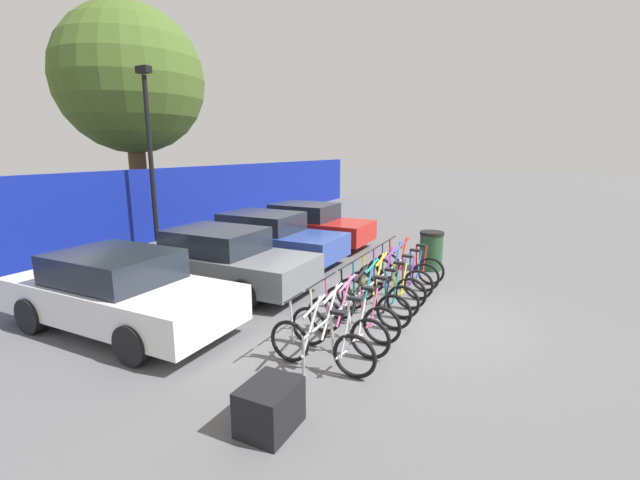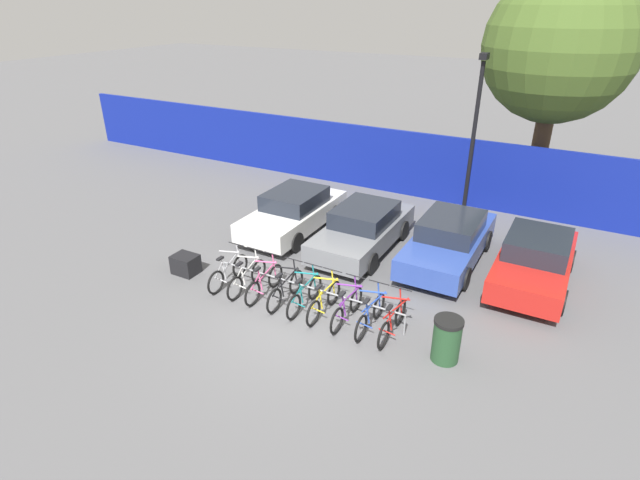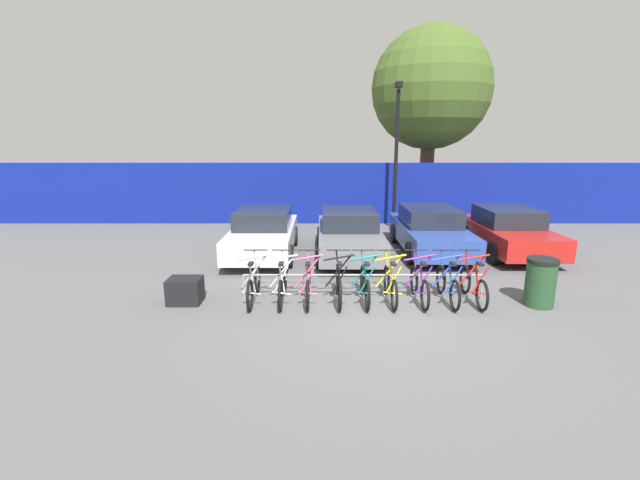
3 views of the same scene
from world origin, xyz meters
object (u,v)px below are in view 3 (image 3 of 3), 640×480
bicycle_silver (254,285)px  bicycle_teal (366,285)px  car_red (508,231)px  bicycle_blue (448,285)px  bicycle_white (283,285)px  cargo_crate (186,290)px  tree_behind_hoarding (432,90)px  bicycle_red (474,285)px  car_grey (350,234)px  car_white (264,233)px  car_blue (430,230)px  lamp_post (397,148)px  trash_bin (541,282)px  bike_rack (364,277)px  bicycle_purple (420,285)px  bicycle_black (339,285)px  bicycle_pink (309,285)px  bicycle_yellow (391,285)px

bicycle_silver → bicycle_teal: same height
car_red → bicycle_blue: bearing=-126.2°
bicycle_white → cargo_crate: bicycle_white is taller
tree_behind_hoarding → bicycle_red: bearing=-97.9°
car_grey → bicycle_teal: bearing=-88.4°
car_white → bicycle_teal: bearing=-55.1°
bicycle_blue → car_white: car_white is taller
car_blue → car_red: size_ratio=1.07×
bicycle_white → car_white: bearing=104.8°
bicycle_silver → car_blue: size_ratio=0.38×
lamp_post → tree_behind_hoarding: 4.17m
bicycle_blue → trash_bin: size_ratio=1.66×
bike_rack → bicycle_purple: bearing=-7.0°
car_white → car_red: size_ratio=1.03×
bicycle_teal → bicycle_black: bearing=178.7°
car_blue → car_red: same height
bike_rack → bicycle_teal: 0.20m
car_white → cargo_crate: size_ratio=6.21×
car_blue → car_red: (2.38, -0.08, -0.00)m
bicycle_purple → trash_bin: 2.50m
car_red → bicycle_black: bearing=-142.5°
bicycle_purple → lamp_post: bearing=82.6°
bicycle_teal → car_red: 6.36m
bicycle_silver → car_red: 8.34m
car_red → car_white: bearing=-177.8°
bicycle_blue → bicycle_pink: bearing=176.0°
car_blue → bicycle_black: bearing=-125.4°
bicycle_blue → car_blue: (0.64, 4.22, 0.31)m
bicycle_yellow → tree_behind_hoarding: bearing=72.7°
bicycle_white → car_grey: size_ratio=0.39×
bicycle_purple → car_blue: size_ratio=0.38×
bicycle_blue → car_red: 5.13m
car_grey → car_blue: same height
cargo_crate → bicycle_white: bearing=2.3°
bicycle_yellow → bicycle_pink: bearing=179.7°
bicycle_red → car_grey: bearing=123.0°
bicycle_red → cargo_crate: 6.23m
bicycle_purple → bicycle_blue: (0.61, 0.00, 0.00)m
bike_rack → bicycle_blue: size_ratio=3.10×
bicycle_black → bicycle_pink: bearing=176.4°
car_grey → trash_bin: 5.49m
bicycle_blue → lamp_post: size_ratio=0.31×
bicycle_blue → bicycle_red: same height
bicycle_silver → car_white: car_white is taller
bicycle_purple → bicycle_blue: 0.61m
bicycle_yellow → car_grey: bearing=99.7°
bike_rack → trash_bin: bearing=-6.0°
car_white → car_blue: size_ratio=0.96×
car_blue → trash_bin: 4.63m
car_red → trash_bin: 4.53m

